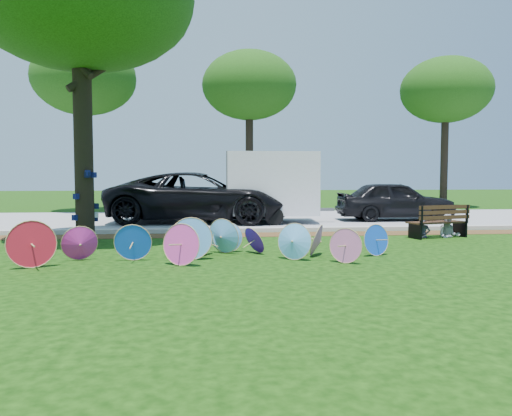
% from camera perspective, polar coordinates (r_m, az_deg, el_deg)
% --- Properties ---
extents(ground, '(90.00, 90.00, 0.00)m').
position_cam_1_polar(ground, '(9.10, -1.92, -6.52)').
color(ground, black).
rests_on(ground, ground).
extents(mulch_strip, '(90.00, 1.00, 0.01)m').
position_cam_1_polar(mulch_strip, '(13.54, -3.14, -3.10)').
color(mulch_strip, '#472D16').
rests_on(mulch_strip, ground).
extents(curb, '(90.00, 0.30, 0.12)m').
position_cam_1_polar(curb, '(14.23, -3.26, -2.55)').
color(curb, '#B7B5AD').
rests_on(curb, ground).
extents(street, '(90.00, 8.00, 0.01)m').
position_cam_1_polar(street, '(18.36, -3.79, -1.30)').
color(street, gray).
rests_on(street, ground).
extents(main_tree, '(5.32, 5.32, 7.42)m').
position_cam_1_polar(main_tree, '(13.26, -19.45, 21.46)').
color(main_tree, black).
rests_on(main_tree, ground).
extents(parasol_pile, '(7.19, 1.91, 0.85)m').
position_cam_1_polar(parasol_pile, '(9.68, -5.35, -3.75)').
color(parasol_pile, red).
rests_on(parasol_pile, ground).
extents(black_van, '(6.45, 3.50, 1.72)m').
position_cam_1_polar(black_van, '(17.22, -6.54, 1.20)').
color(black_van, black).
rests_on(black_van, ground).
extents(dark_pickup, '(4.17, 1.78, 1.41)m').
position_cam_1_polar(dark_pickup, '(18.56, 15.60, 0.79)').
color(dark_pickup, black).
rests_on(dark_pickup, ground).
extents(cargo_trailer, '(3.09, 2.04, 2.70)m').
position_cam_1_polar(cargo_trailer, '(16.96, 1.82, 2.84)').
color(cargo_trailer, silver).
rests_on(cargo_trailer, ground).
extents(park_bench, '(1.73, 1.02, 0.85)m').
position_cam_1_polar(park_bench, '(13.83, 19.97, -1.44)').
color(park_bench, black).
rests_on(park_bench, ground).
extents(person_left, '(0.43, 0.36, 1.01)m').
position_cam_1_polar(person_left, '(13.72, 18.57, -1.10)').
color(person_left, '#3C3F52').
rests_on(person_left, ground).
extents(person_right, '(0.69, 0.61, 1.17)m').
position_cam_1_polar(person_right, '(14.01, 21.19, -0.73)').
color(person_right, '#B8B6C0').
rests_on(person_right, ground).
extents(bg_trees, '(21.31, 5.85, 7.40)m').
position_cam_1_polar(bg_trees, '(23.68, 1.36, 13.84)').
color(bg_trees, black).
rests_on(bg_trees, ground).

